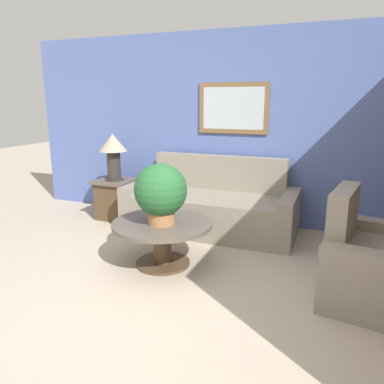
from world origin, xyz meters
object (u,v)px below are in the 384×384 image
object	(u,v)px
armchair	(381,267)
table_lamp	(113,149)
coffee_table	(162,234)
side_table	(116,199)
couch_main	(211,207)
potted_plant_on_table	(161,192)

from	to	relation	value
armchair	table_lamp	xyz separation A→B (m)	(-3.40, 1.17, 0.71)
coffee_table	side_table	world-z (taller)	side_table
armchair	table_lamp	distance (m)	3.66
couch_main	table_lamp	xyz separation A→B (m)	(-1.47, -0.02, 0.70)
coffee_table	potted_plant_on_table	world-z (taller)	potted_plant_on_table
table_lamp	potted_plant_on_table	bearing A→B (deg)	-42.71
coffee_table	side_table	bearing A→B (deg)	138.15
couch_main	potted_plant_on_table	xyz separation A→B (m)	(-0.10, -1.27, 0.49)
side_table	potted_plant_on_table	xyz separation A→B (m)	(1.36, -1.26, 0.51)
coffee_table	table_lamp	distance (m)	1.93
side_table	table_lamp	distance (m)	0.72
side_table	potted_plant_on_table	world-z (taller)	potted_plant_on_table
armchair	table_lamp	bearing A→B (deg)	80.39
armchair	table_lamp	size ratio (longest dim) A/B	1.78
table_lamp	potted_plant_on_table	size ratio (longest dim) A/B	1.07
armchair	potted_plant_on_table	bearing A→B (deg)	101.88
couch_main	coffee_table	xyz separation A→B (m)	(-0.12, -1.22, 0.03)
couch_main	coffee_table	bearing A→B (deg)	-95.55
armchair	coffee_table	world-z (taller)	armchair
couch_main	armchair	size ratio (longest dim) A/B	1.88
armchair	side_table	xyz separation A→B (m)	(-3.40, 1.17, -0.01)
armchair	side_table	bearing A→B (deg)	80.39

